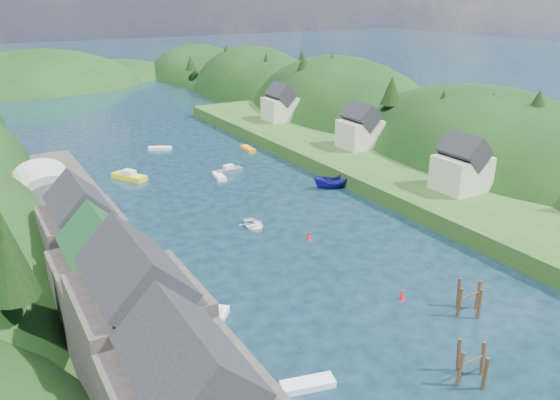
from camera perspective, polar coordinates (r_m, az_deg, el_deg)
ground at (r=91.13m, az=-7.07°, el=1.91°), size 600.00×600.00×0.00m
hillside_right at (r=135.87m, az=6.27°, el=5.06°), size 36.00×245.56×48.00m
far_hills at (r=210.19m, az=-20.66°, el=8.57°), size 103.00×68.00×44.00m
hill_trees at (r=101.49m, az=-10.00°, el=10.21°), size 91.58×146.69×12.20m
quay_left at (r=57.77m, az=-16.92°, el=-9.60°), size 12.00×110.00×2.00m
terrace_left_grass at (r=56.87m, az=-23.87°, el=-10.82°), size 12.00×110.00×2.50m
quayside_buildings at (r=42.85m, az=-15.70°, el=-11.44°), size 8.00×35.84×12.90m
boat_sheds at (r=72.87m, az=-22.58°, el=-0.13°), size 7.00×21.00×7.50m
terrace_right at (r=95.23m, az=9.32°, el=3.39°), size 16.00×120.00×2.40m
right_bank_cottages at (r=102.05m, az=7.80°, el=7.36°), size 9.00×59.24×8.41m
piling_cluster_near at (r=48.31m, az=19.37°, el=-16.10°), size 3.19×2.98×3.76m
piling_cluster_far at (r=57.11m, az=19.11°, el=-9.91°), size 3.12×2.92×3.73m
channel_buoy_near at (r=57.90m, az=12.65°, el=-9.68°), size 0.70×0.70×1.10m
channel_buoy_far at (r=69.33m, az=3.05°, el=-3.81°), size 0.70×0.70×1.10m
moored_boats at (r=68.70m, az=2.02°, el=-3.86°), size 37.46×88.37×2.23m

